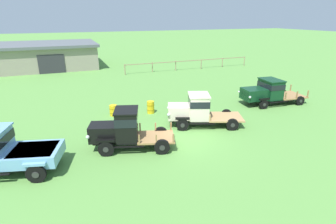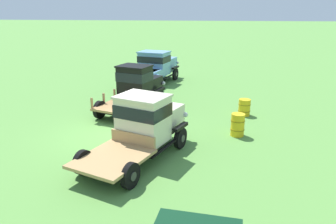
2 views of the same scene
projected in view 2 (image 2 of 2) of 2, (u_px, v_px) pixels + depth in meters
ground_plane at (116, 133)px, 13.74m from camera, size 240.00×240.00×0.00m
vintage_truck_foreground_near at (153, 67)px, 22.54m from camera, size 5.88×3.45×2.17m
vintage_truck_second_in_line at (137, 87)px, 16.71m from camera, size 4.94×2.99×2.30m
vintage_truck_midrow_center at (145, 123)px, 11.58m from camera, size 5.32×3.45×2.19m
oil_drum_beside_row at (244, 107)px, 15.92m from camera, size 0.59×0.59×0.81m
oil_drum_near_fence at (238, 125)px, 13.37m from camera, size 0.58×0.58×0.94m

